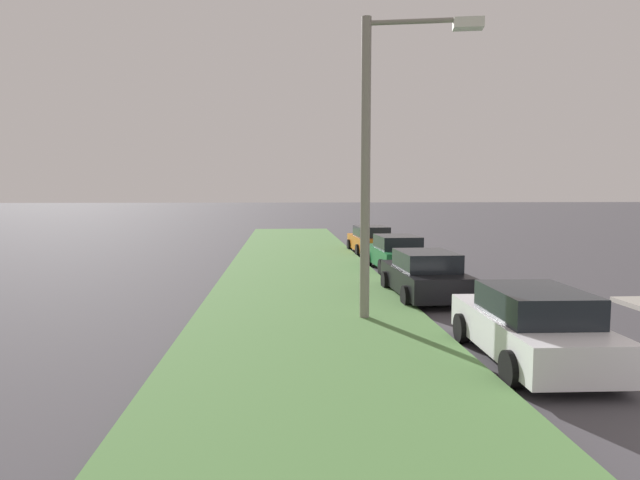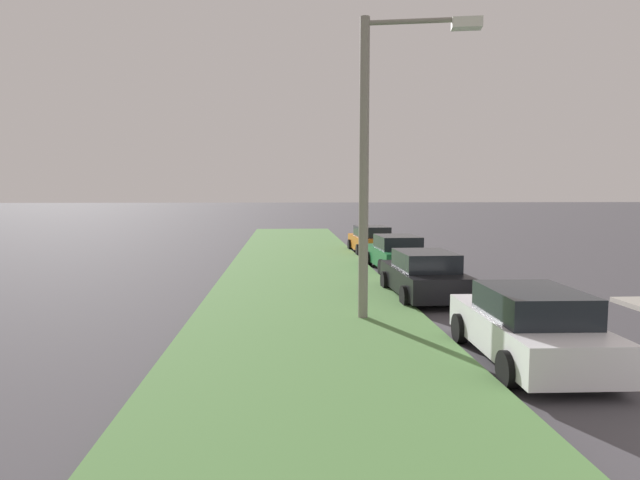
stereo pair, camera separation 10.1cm
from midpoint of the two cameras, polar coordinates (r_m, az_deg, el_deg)
The scene contains 6 objects.
grass_median at distance 15.57m, azimuth -1.32°, elevation -6.79°, with size 60.00×6.00×0.12m, color #517F42.
parked_car_white at distance 11.16m, azimuth 21.59°, elevation -8.56°, with size 4.34×2.10×1.47m.
parked_car_black at distance 16.84m, azimuth 11.17°, elevation -3.71°, with size 4.35×2.11×1.47m.
parked_car_green at distance 22.57m, azimuth 8.28°, elevation -1.41°, with size 4.36×2.14×1.47m.
parked_car_orange at distance 28.39m, azimuth 5.58°, elevation -0.02°, with size 4.36×2.14×1.47m.
streetlight at distance 13.41m, azimuth 6.48°, elevation 9.84°, with size 0.81×2.86×7.50m.
Camera 2 is at (-5.22, 6.81, 3.31)m, focal length 30.01 mm.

